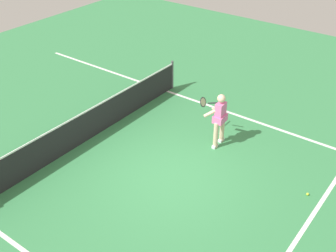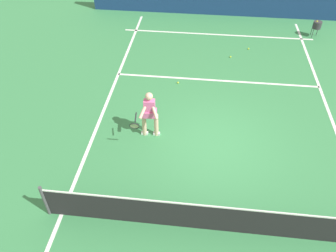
{
  "view_description": "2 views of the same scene",
  "coord_description": "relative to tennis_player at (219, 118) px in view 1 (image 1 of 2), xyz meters",
  "views": [
    {
      "loc": [
        -6.84,
        -5.04,
        6.79
      ],
      "look_at": [
        0.72,
        0.6,
        0.92
      ],
      "focal_mm": 46.32,
      "sensor_mm": 36.0,
      "label": 1
    },
    {
      "loc": [
        0.58,
        7.27,
        7.11
      ],
      "look_at": [
        1.38,
        0.27,
        0.83
      ],
      "focal_mm": 36.46,
      "sensor_mm": 36.0,
      "label": 2
    }
  ],
  "objects": [
    {
      "name": "ground_plane",
      "position": [
        -1.98,
        0.18,
        -0.85
      ],
      "size": [
        24.76,
        24.76,
        0.0
      ],
      "primitive_type": "plane",
      "color": "#38844C"
    },
    {
      "name": "service_line_marking",
      "position": [
        -1.98,
        -3.18,
        -0.84
      ],
      "size": [
        7.38,
        0.1,
        0.01
      ],
      "primitive_type": "cube",
      "color": "white",
      "rests_on": "ground"
    },
    {
      "name": "sideline_right_marking",
      "position": [
        1.71,
        0.18,
        -0.84
      ],
      "size": [
        0.1,
        17.05,
        0.01
      ],
      "primitive_type": "cube",
      "color": "white",
      "rests_on": "ground"
    },
    {
      "name": "court_net",
      "position": [
        -1.98,
        3.03,
        -0.38
      ],
      "size": [
        8.06,
        0.08,
        1.0
      ],
      "color": "#4C4C51",
      "rests_on": "ground"
    },
    {
      "name": "tennis_player",
      "position": [
        0.0,
        0.0,
        0.0
      ],
      "size": [
        0.76,
        0.95,
        1.55
      ],
      "color": "beige",
      "rests_on": "ground"
    },
    {
      "name": "tennis_ball_near",
      "position": [
        -0.59,
        -2.83,
        -0.81
      ],
      "size": [
        0.07,
        0.07,
        0.07
      ],
      "primitive_type": "sphere",
      "color": "#D1E533",
      "rests_on": "ground"
    }
  ]
}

